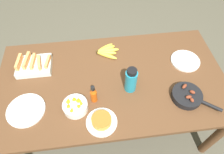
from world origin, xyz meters
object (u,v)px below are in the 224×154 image
(skillet, at_px, (187,96))
(melon_tray, at_px, (34,65))
(empty_plate_near_front, at_px, (185,61))
(hot_sauce_bottle, at_px, (94,94))
(banana_bunch, at_px, (106,51))
(water_bottle, at_px, (131,80))
(frittata_plate_center, at_px, (102,121))
(fruit_bowl_mango, at_px, (75,106))
(empty_plate_far_left, at_px, (26,110))

(skillet, bearing_deg, melon_tray, -163.02)
(empty_plate_near_front, bearing_deg, hot_sauce_bottle, -160.65)
(banana_bunch, distance_m, water_bottle, 0.43)
(banana_bunch, height_order, frittata_plate_center, frittata_plate_center)
(banana_bunch, height_order, fruit_bowl_mango, fruit_bowl_mango)
(melon_tray, distance_m, hot_sauce_bottle, 0.59)
(melon_tray, height_order, frittata_plate_center, melon_tray)
(melon_tray, bearing_deg, fruit_bowl_mango, -52.06)
(frittata_plate_center, height_order, water_bottle, water_bottle)
(frittata_plate_center, bearing_deg, fruit_bowl_mango, 142.75)
(skillet, distance_m, frittata_plate_center, 0.65)
(skillet, relative_size, empty_plate_near_front, 1.30)
(melon_tray, bearing_deg, banana_bunch, 9.23)
(banana_bunch, distance_m, empty_plate_far_left, 0.79)
(empty_plate_far_left, relative_size, fruit_bowl_mango, 1.54)
(melon_tray, bearing_deg, water_bottle, -21.88)
(banana_bunch, bearing_deg, hot_sauce_bottle, -106.47)
(melon_tray, xyz_separation_m, empty_plate_near_front, (1.25, -0.09, -0.03))
(frittata_plate_center, bearing_deg, hot_sauce_bottle, 101.19)
(empty_plate_far_left, height_order, hot_sauce_bottle, hot_sauce_bottle)
(banana_bunch, bearing_deg, melon_tray, -170.77)
(water_bottle, bearing_deg, melon_tray, 158.12)
(frittata_plate_center, bearing_deg, empty_plate_far_left, 163.21)
(skillet, bearing_deg, water_bottle, -161.29)
(banana_bunch, relative_size, hot_sauce_bottle, 1.28)
(banana_bunch, xyz_separation_m, hot_sauce_bottle, (-0.14, -0.46, 0.05))
(banana_bunch, xyz_separation_m, empty_plate_near_front, (0.65, -0.19, -0.01))
(empty_plate_near_front, relative_size, hot_sauce_bottle, 1.46)
(fruit_bowl_mango, bearing_deg, banana_bunch, 62.37)
(skillet, relative_size, frittata_plate_center, 1.48)
(banana_bunch, relative_size, empty_plate_near_front, 0.88)
(empty_plate_far_left, bearing_deg, empty_plate_near_front, 13.54)
(empty_plate_near_front, relative_size, empty_plate_far_left, 0.90)
(banana_bunch, bearing_deg, empty_plate_near_front, -15.98)
(water_bottle, bearing_deg, empty_plate_far_left, -172.70)
(melon_tray, height_order, empty_plate_far_left, melon_tray)
(skillet, bearing_deg, banana_bunch, 173.17)
(melon_tray, height_order, fruit_bowl_mango, fruit_bowl_mango)
(skillet, xyz_separation_m, fruit_bowl_mango, (-0.81, 0.01, 0.01))
(empty_plate_far_left, relative_size, water_bottle, 1.23)
(banana_bunch, relative_size, skillet, 0.68)
(skillet, bearing_deg, empty_plate_far_left, -144.08)
(skillet, bearing_deg, hot_sauce_bottle, -148.00)
(melon_tray, xyz_separation_m, skillet, (1.14, -0.44, -0.01))
(frittata_plate_center, height_order, empty_plate_far_left, frittata_plate_center)
(empty_plate_near_front, height_order, water_bottle, water_bottle)
(skillet, distance_m, water_bottle, 0.43)
(skillet, distance_m, empty_plate_far_left, 1.16)
(melon_tray, xyz_separation_m, frittata_plate_center, (0.50, -0.55, -0.01))
(banana_bunch, distance_m, fruit_bowl_mango, 0.59)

